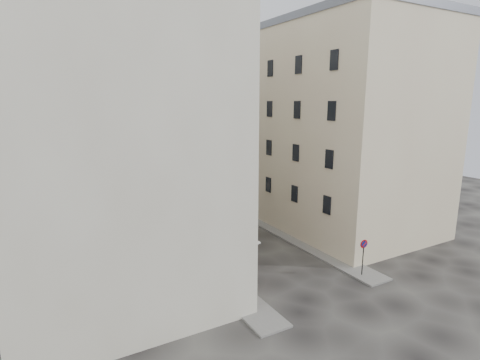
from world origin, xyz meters
TOP-DOWN VIEW (x-y plane):
  - ground at (0.00, 0.00)m, footprint 90.00×90.00m
  - sidewalk_left at (-4.50, 4.00)m, footprint 2.00×22.00m
  - sidewalk_right at (4.50, 3.00)m, footprint 2.00×18.00m
  - building_left at (-10.50, 3.00)m, footprint 12.20×16.20m
  - building_right at (10.50, 3.50)m, footprint 12.20×14.20m
  - building_back at (-1.00, 19.00)m, footprint 18.20×10.20m
  - cafe_storefront at (-4.32, 1.00)m, footprint 1.74×7.30m
  - stone_steps at (0.00, 12.57)m, footprint 9.00×3.15m
  - bollard_near at (-3.25, -1.00)m, footprint 0.12×0.12m
  - bollard_mid at (-3.25, 2.50)m, footprint 0.12×0.12m
  - bollard_far at (-3.25, 6.00)m, footprint 0.12×0.12m
  - no_parking_sign at (4.17, -4.55)m, footprint 0.60×0.11m
  - bistro_table_a at (-3.50, -1.22)m, footprint 1.28×0.60m
  - bistro_table_b at (-3.17, -0.98)m, footprint 1.15×0.54m
  - bistro_table_c at (-3.60, 1.75)m, footprint 1.41×0.66m
  - bistro_table_d at (-3.15, 2.78)m, footprint 1.21×0.57m
  - bistro_table_e at (-3.60, 4.32)m, footprint 1.20×0.56m
  - pedestrian at (-3.13, 0.28)m, footprint 0.78×0.58m

SIDE VIEW (x-z plane):
  - ground at x=0.00m, z-range 0.00..0.00m
  - sidewalk_left at x=-4.50m, z-range 0.00..0.12m
  - sidewalk_right at x=4.50m, z-range 0.00..0.12m
  - stone_steps at x=0.00m, z-range 0.00..0.80m
  - bistro_table_b at x=-3.17m, z-range 0.01..0.82m
  - bistro_table_e at x=-3.60m, z-range 0.01..0.86m
  - bistro_table_d at x=-3.15m, z-range 0.01..0.86m
  - bistro_table_a at x=-3.50m, z-range 0.01..0.91m
  - bistro_table_c at x=-3.60m, z-range 0.01..1.00m
  - bollard_near at x=-3.25m, z-range 0.04..1.02m
  - bollard_mid at x=-3.25m, z-range 0.04..1.02m
  - bollard_far at x=-3.25m, z-range 0.04..1.02m
  - pedestrian at x=-3.13m, z-range 0.00..1.96m
  - no_parking_sign at x=4.17m, z-range 0.55..3.18m
  - cafe_storefront at x=-4.32m, z-range 0.13..3.63m
  - building_right at x=10.50m, z-range 0.01..18.61m
  - building_back at x=-1.00m, z-range 0.01..18.61m
  - building_left at x=-10.50m, z-range 0.01..20.61m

